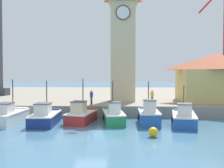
{
  "coord_description": "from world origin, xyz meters",
  "views": [
    {
      "loc": [
        2.57,
        -20.03,
        4.6
      ],
      "look_at": [
        1.23,
        9.46,
        3.5
      ],
      "focal_mm": 42.0,
      "sensor_mm": 36.0,
      "label": 1
    }
  ],
  "objects": [
    {
      "name": "ground_plane",
      "position": [
        0.0,
        0.0,
        0.0
      ],
      "size": [
        300.0,
        300.0,
        0.0
      ],
      "primitive_type": "plane",
      "color": "teal"
    },
    {
      "name": "dock_worker_along_quay",
      "position": [
        5.69,
        9.02,
        2.06
      ],
      "size": [
        0.34,
        0.22,
        1.62
      ],
      "color": "#33333D",
      "rests_on": "quay_wharf"
    },
    {
      "name": "fishing_boat_mid_right",
      "position": [
        7.95,
        3.55,
        0.7
      ],
      "size": [
        2.79,
        5.18,
        3.59
      ],
      "color": "#2356A8",
      "rests_on": "ground"
    },
    {
      "name": "fishing_boat_mid_left",
      "position": [
        1.58,
        4.47,
        0.71
      ],
      "size": [
        2.47,
        5.03,
        3.98
      ],
      "color": "#237A4C",
      "rests_on": "ground"
    },
    {
      "name": "fishing_boat_left_inner",
      "position": [
        -1.5,
        4.53,
        0.7
      ],
      "size": [
        2.69,
        4.49,
        4.18
      ],
      "color": "#AD2823",
      "rests_on": "ground"
    },
    {
      "name": "mooring_buoy",
      "position": [
        4.72,
        -0.89,
        0.36
      ],
      "size": [
        0.73,
        0.73,
        0.73
      ],
      "primitive_type": "sphere",
      "color": "gold",
      "rests_on": "ground"
    },
    {
      "name": "clock_tower",
      "position": [
        2.45,
        13.1,
        9.22
      ],
      "size": [
        3.49,
        3.49,
        16.76
      ],
      "color": "beige",
      "rests_on": "quay_wharf"
    },
    {
      "name": "quay_wharf",
      "position": [
        0.0,
        27.46,
        0.61
      ],
      "size": [
        120.0,
        40.0,
        1.22
      ],
      "primitive_type": "cube",
      "color": "gray",
      "rests_on": "ground"
    },
    {
      "name": "fishing_boat_center",
      "position": [
        4.87,
        3.98,
        0.8
      ],
      "size": [
        1.92,
        4.09,
        3.95
      ],
      "color": "#2356A8",
      "rests_on": "ground"
    },
    {
      "name": "port_crane_near",
      "position": [
        20.83,
        28.9,
        8.57
      ],
      "size": [
        4.23,
        7.79,
        19.74
      ],
      "color": "maroon",
      "rests_on": "quay_wharf"
    },
    {
      "name": "fishing_boat_far_left",
      "position": [
        -8.06,
        3.73,
        0.7
      ],
      "size": [
        1.98,
        5.27,
        4.12
      ],
      "color": "silver",
      "rests_on": "ground"
    },
    {
      "name": "fishing_boat_left_outer",
      "position": [
        -4.64,
        3.49,
        0.69
      ],
      "size": [
        2.41,
        5.01,
        3.99
      ],
      "color": "navy",
      "rests_on": "ground"
    },
    {
      "name": "dock_worker_near_tower",
      "position": [
        -1.02,
        8.74,
        2.06
      ],
      "size": [
        0.34,
        0.22,
        1.62
      ],
      "color": "#33333D",
      "rests_on": "quay_wharf"
    },
    {
      "name": "port_crane_far",
      "position": [
        -16.92,
        21.3,
        9.88
      ],
      "size": [
        4.72,
        10.44,
        21.16
      ],
      "color": "#353539",
      "rests_on": "quay_wharf"
    },
    {
      "name": "warehouse_right",
      "position": [
        14.14,
        13.14,
        4.28
      ],
      "size": [
        9.46,
        6.77,
        5.98
      ],
      "color": "tan",
      "rests_on": "quay_wharf"
    }
  ]
}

